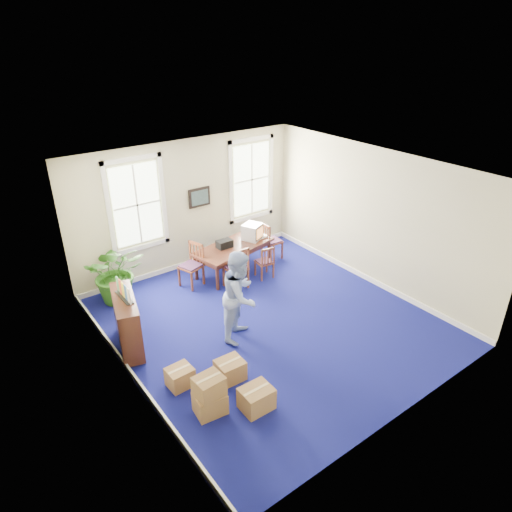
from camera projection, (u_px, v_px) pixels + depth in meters
floor at (269, 321)px, 9.51m from camera, size 6.50×6.50×0.00m
ceiling at (272, 172)px, 8.06m from camera, size 6.50×6.50×0.00m
wall_back at (188, 205)px, 11.11m from camera, size 6.50×0.00×6.50m
wall_front at (412, 334)px, 6.46m from camera, size 6.50×0.00×6.50m
wall_left at (121, 303)px, 7.19m from camera, size 0.00×6.50×6.50m
wall_right at (374, 218)px, 10.38m from camera, size 0.00×6.50×6.50m
baseboard_back at (193, 261)px, 11.79m from camera, size 6.00×0.04×0.12m
baseboard_left at (135, 377)px, 7.90m from camera, size 0.04×6.50×0.12m
baseboard_right at (366, 277)px, 11.06m from camera, size 0.04×6.50×0.12m
window_left at (137, 205)px, 10.27m from camera, size 1.40×0.12×2.20m
window_right at (251, 179)px, 11.98m from camera, size 1.40×0.12×2.20m
wall_picture at (199, 197)px, 11.17m from camera, size 0.58×0.06×0.48m
conference_table at (234, 258)px, 11.32m from camera, size 2.19×1.33×0.70m
crt_tv at (252, 232)px, 11.43m from camera, size 0.59×0.61×0.40m
game_console at (262, 236)px, 11.62m from camera, size 0.18×0.23×0.06m
equipment_bag at (224, 244)px, 11.03m from camera, size 0.38×0.25×0.19m
chair_near_left at (236, 267)px, 10.52m from camera, size 0.48×0.48×1.06m
chair_near_right at (264, 261)px, 11.01m from camera, size 0.42×0.42×0.84m
chair_end_left at (191, 266)px, 10.60m from camera, size 0.58×0.58×1.03m
chair_end_right at (272, 241)px, 11.90m from camera, size 0.47×0.47×0.99m
man at (240, 295)px, 8.68m from camera, size 1.13×1.08×1.83m
credenza at (127, 323)px, 8.54m from camera, size 0.72×1.39×1.05m
brochure_rack at (123, 291)px, 8.24m from camera, size 0.27×0.78×0.34m
potted_plant at (116, 272)px, 9.94m from camera, size 1.53×1.42×1.39m
cardboard_boxes at (216, 386)px, 7.27m from camera, size 1.32×1.32×0.73m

